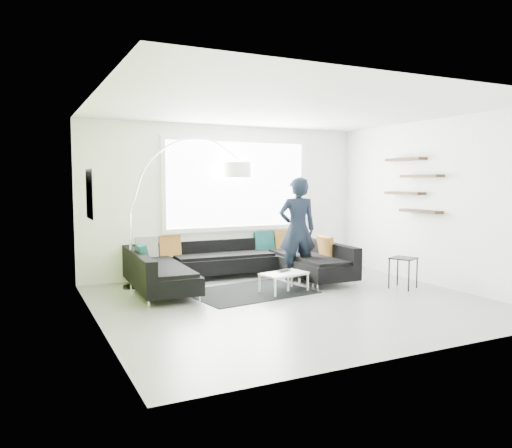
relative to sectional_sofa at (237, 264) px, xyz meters
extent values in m
plane|color=gray|center=(0.22, -1.50, -0.34)|extent=(5.50, 5.50, 0.00)
cube|color=white|center=(0.22, 1.00, 1.06)|extent=(5.50, 0.04, 2.80)
cube|color=white|center=(0.22, -4.00, 1.06)|extent=(5.50, 0.04, 2.80)
cube|color=white|center=(-2.53, -1.50, 1.06)|extent=(0.04, 5.00, 2.80)
cube|color=white|center=(2.97, -1.50, 1.06)|extent=(0.04, 5.00, 2.80)
cube|color=silver|center=(0.22, -1.50, 2.46)|extent=(5.50, 5.00, 0.04)
cube|color=#93C638|center=(-2.52, -1.50, 1.06)|extent=(0.01, 5.00, 2.80)
cube|color=white|center=(0.42, 0.96, 1.36)|extent=(2.96, 0.06, 1.68)
cube|color=white|center=(-2.46, -0.90, 1.26)|extent=(0.12, 0.66, 0.66)
cube|color=black|center=(2.86, -1.10, 1.36)|extent=(0.20, 1.24, 0.95)
cube|color=black|center=(0.00, 0.00, -0.15)|extent=(3.65, 2.33, 0.38)
cube|color=black|center=(0.00, 0.00, 0.18)|extent=(3.65, 2.33, 0.28)
cube|color=brown|center=(0.00, 0.00, 0.23)|extent=(3.20, 0.30, 0.39)
cube|color=black|center=(-0.09, -0.66, -0.33)|extent=(2.04, 1.60, 0.01)
cube|color=white|center=(0.57, -0.79, -0.18)|extent=(1.05, 0.75, 0.31)
cube|color=black|center=(2.31, -1.51, -0.08)|extent=(0.50, 0.50, 0.51)
imported|color=black|center=(1.07, -0.19, 0.58)|extent=(0.87, 0.75, 1.83)
imported|color=black|center=(0.50, -0.81, -0.02)|extent=(0.44, 0.41, 0.02)
camera|label=1|loc=(-3.40, -7.75, 1.44)|focal=35.00mm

